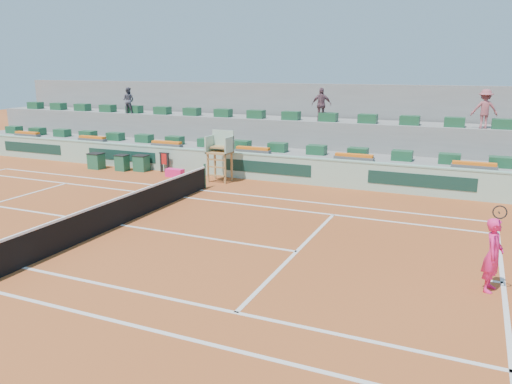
% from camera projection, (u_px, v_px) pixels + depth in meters
% --- Properties ---
extents(ground, '(90.00, 90.00, 0.00)m').
position_uv_depth(ground, '(121.00, 225.00, 17.16)').
color(ground, '#93431C').
rests_on(ground, ground).
extents(seating_tier_lower, '(36.00, 4.00, 1.20)m').
position_uv_depth(seating_tier_lower, '(249.00, 158.00, 26.53)').
color(seating_tier_lower, gray).
rests_on(seating_tier_lower, ground).
extents(seating_tier_upper, '(36.00, 2.40, 2.60)m').
position_uv_depth(seating_tier_upper, '(260.00, 141.00, 27.78)').
color(seating_tier_upper, gray).
rests_on(seating_tier_upper, ground).
extents(stadium_back_wall, '(36.00, 0.40, 4.40)m').
position_uv_depth(stadium_back_wall, '(271.00, 122.00, 28.98)').
color(stadium_back_wall, gray).
rests_on(stadium_back_wall, ground).
extents(player_bag, '(0.90, 0.40, 0.40)m').
position_uv_depth(player_bag, '(175.00, 173.00, 24.64)').
color(player_bag, '#FD2175').
rests_on(player_bag, ground).
extents(spectator_left, '(0.84, 0.71, 1.53)m').
position_uv_depth(spectator_left, '(128.00, 100.00, 29.69)').
color(spectator_left, '#4C4B58').
rests_on(spectator_left, seating_tier_upper).
extents(spectator_mid, '(1.06, 0.63, 1.69)m').
position_uv_depth(spectator_mid, '(321.00, 105.00, 25.16)').
color(spectator_mid, '#684551').
rests_on(spectator_mid, seating_tier_upper).
extents(spectator_right, '(1.21, 0.82, 1.74)m').
position_uv_depth(spectator_right, '(485.00, 109.00, 22.24)').
color(spectator_right, '#954A52').
rests_on(spectator_right, seating_tier_upper).
extents(court_lines, '(23.89, 11.09, 0.01)m').
position_uv_depth(court_lines, '(121.00, 225.00, 17.16)').
color(court_lines, silver).
rests_on(court_lines, ground).
extents(tennis_net, '(0.10, 11.97, 1.10)m').
position_uv_depth(tennis_net, '(120.00, 210.00, 17.03)').
color(tennis_net, black).
rests_on(tennis_net, ground).
extents(advertising_hoarding, '(36.00, 0.34, 1.26)m').
position_uv_depth(advertising_hoarding, '(231.00, 164.00, 24.55)').
color(advertising_hoarding, '#97BFA8').
rests_on(advertising_hoarding, ground).
extents(umpire_chair, '(1.10, 0.90, 2.40)m').
position_uv_depth(umpire_chair, '(221.00, 149.00, 23.45)').
color(umpire_chair, olive).
rests_on(umpire_chair, ground).
extents(seat_row_lower, '(32.90, 0.60, 0.44)m').
position_uv_depth(seat_row_lower, '(241.00, 145.00, 25.53)').
color(seat_row_lower, '#1A4E2E').
rests_on(seat_row_lower, seating_tier_lower).
extents(seat_row_upper, '(32.90, 0.60, 0.44)m').
position_uv_depth(seat_row_upper, '(256.00, 114.00, 26.88)').
color(seat_row_upper, '#1A4E2E').
rests_on(seat_row_upper, seating_tier_upper).
extents(flower_planters, '(26.80, 0.36, 0.28)m').
position_uv_depth(flower_planters, '(208.00, 147.00, 25.42)').
color(flower_planters, '#505050').
rests_on(flower_planters, seating_tier_lower).
extents(drink_cooler_a, '(0.72, 0.62, 0.84)m').
position_uv_depth(drink_cooler_a, '(141.00, 163.00, 26.00)').
color(drink_cooler_a, '#1B5338').
rests_on(drink_cooler_a, ground).
extents(drink_cooler_b, '(0.63, 0.55, 0.84)m').
position_uv_depth(drink_cooler_b, '(122.00, 163.00, 26.10)').
color(drink_cooler_b, '#1B5338').
rests_on(drink_cooler_b, ground).
extents(drink_cooler_c, '(0.77, 0.66, 0.84)m').
position_uv_depth(drink_cooler_c, '(96.00, 161.00, 26.62)').
color(drink_cooler_c, '#1B5338').
rests_on(drink_cooler_c, ground).
extents(towel_rack, '(0.59, 0.10, 1.03)m').
position_uv_depth(towel_rack, '(164.00, 161.00, 25.64)').
color(towel_rack, black).
rests_on(towel_rack, ground).
extents(tennis_player, '(0.55, 0.93, 2.28)m').
position_uv_depth(tennis_player, '(493.00, 255.00, 11.92)').
color(tennis_player, '#FD2175').
rests_on(tennis_player, ground).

